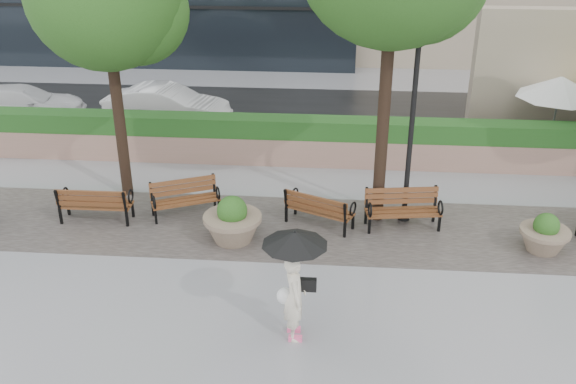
# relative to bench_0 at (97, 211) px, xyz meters

# --- Properties ---
(ground) EXTENTS (100.00, 100.00, 0.00)m
(ground) POSITION_rel_bench_0_xyz_m (5.37, -2.97, -0.27)
(ground) COLOR gray
(ground) RESTS_ON ground
(cobble_strip) EXTENTS (28.00, 3.20, 0.01)m
(cobble_strip) POSITION_rel_bench_0_xyz_m (5.37, 0.03, -0.27)
(cobble_strip) COLOR #383330
(cobble_strip) RESTS_ON ground
(hedge_wall) EXTENTS (24.00, 0.80, 1.35)m
(hedge_wall) POSITION_rel_bench_0_xyz_m (5.37, 4.03, 0.39)
(hedge_wall) COLOR #997063
(hedge_wall) RESTS_ON ground
(asphalt_street) EXTENTS (40.00, 7.00, 0.00)m
(asphalt_street) POSITION_rel_bench_0_xyz_m (5.37, 8.03, -0.27)
(asphalt_street) COLOR black
(asphalt_street) RESTS_ON ground
(bench_0) EXTENTS (1.71, 0.69, 0.91)m
(bench_0) POSITION_rel_bench_0_xyz_m (0.00, 0.00, 0.00)
(bench_0) COLOR brown
(bench_0) RESTS_ON ground
(bench_1) EXTENTS (1.73, 1.25, 0.87)m
(bench_1) POSITION_rel_bench_0_xyz_m (2.06, 0.47, -0.01)
(bench_1) COLOR brown
(bench_1) RESTS_ON ground
(bench_2) EXTENTS (1.73, 1.26, 0.87)m
(bench_2) POSITION_rel_bench_0_xyz_m (5.33, 0.19, -0.01)
(bench_2) COLOR brown
(bench_2) RESTS_ON ground
(bench_3) EXTENTS (1.81, 0.93, 0.93)m
(bench_3) POSITION_rel_bench_0_xyz_m (7.28, 0.25, 0.01)
(bench_3) COLOR brown
(bench_3) RESTS_ON ground
(planter_left) EXTENTS (1.32, 1.32, 1.11)m
(planter_left) POSITION_rel_bench_0_xyz_m (3.41, -0.68, 0.16)
(planter_left) COLOR #7F6B56
(planter_left) RESTS_ON ground
(planter_right) EXTENTS (1.08, 1.08, 0.91)m
(planter_right) POSITION_rel_bench_0_xyz_m (10.30, -0.56, 0.08)
(planter_right) COLOR #7F6B56
(planter_right) RESTS_ON ground
(lamppost) EXTENTS (0.28, 0.28, 4.40)m
(lamppost) POSITION_rel_bench_0_xyz_m (7.36, 0.67, 1.68)
(lamppost) COLOR black
(lamppost) RESTS_ON ground
(patio_umb_white) EXTENTS (2.50, 2.50, 2.30)m
(patio_umb_white) POSITION_rel_bench_0_xyz_m (12.13, 5.52, 1.72)
(patio_umb_white) COLOR black
(patio_umb_white) RESTS_ON ground
(car_left) EXTENTS (4.42, 2.52, 1.21)m
(car_left) POSITION_rel_bench_0_xyz_m (-5.04, 6.94, 0.33)
(car_left) COLOR silver
(car_left) RESTS_ON ground
(car_right) EXTENTS (4.26, 1.87, 1.36)m
(car_right) POSITION_rel_bench_0_xyz_m (0.01, 6.82, 0.41)
(car_right) COLOR silver
(car_right) RESTS_ON ground
(pedestrian) EXTENTS (1.14, 1.14, 2.10)m
(pedestrian) POSITION_rel_bench_0_xyz_m (5.04, -3.96, 1.01)
(pedestrian) COLOR beige
(pedestrian) RESTS_ON ground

